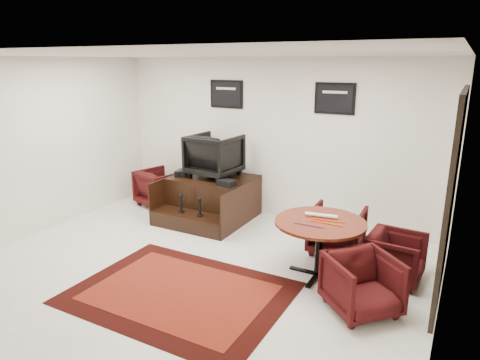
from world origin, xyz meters
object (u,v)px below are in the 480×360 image
table_chair_back (337,228)px  table_chair_window (396,255)px  meeting_table (320,228)px  shine_podium (211,199)px  shine_chair (214,153)px  armchair_side (160,186)px  table_chair_corner (362,282)px

table_chair_back → table_chair_window: table_chair_back is taller
meeting_table → table_chair_window: (0.90, 0.37, -0.33)m
meeting_table → table_chair_back: (0.00, 0.83, -0.29)m
shine_podium → shine_chair: bearing=90.0°
table_chair_window → meeting_table: bearing=116.3°
shine_podium → armchair_side: 1.25m
table_chair_back → shine_podium: bearing=-10.6°
table_chair_back → table_chair_window: 1.01m
meeting_table → table_chair_corner: bearing=-39.8°
armchair_side → meeting_table: armchair_side is taller
meeting_table → shine_podium: bearing=153.8°
shine_podium → table_chair_back: table_chair_back is taller
shine_chair → table_chair_window: shine_chair is taller
shine_podium → table_chair_back: (2.40, -0.35, 0.04)m
armchair_side → table_chair_corner: size_ratio=1.07×
shine_podium → table_chair_window: size_ratio=2.16×
armchair_side → table_chair_back: (3.64, -0.47, -0.01)m
armchair_side → table_chair_back: size_ratio=1.03×
shine_podium → armchair_side: (-1.24, 0.12, 0.05)m
shine_podium → table_chair_window: shine_podium is taller
meeting_table → table_chair_back: size_ratio=1.54×
table_chair_back → table_chair_window: (0.90, -0.46, -0.04)m
table_chair_corner → table_chair_back: bearing=70.2°
shine_podium → table_chair_back: 2.42m
shine_chair → table_chair_window: 3.53m
meeting_table → table_chair_corner: 0.95m
table_chair_window → shine_chair: bearing=77.7°
table_chair_window → table_chair_corner: (-0.21, -0.95, 0.02)m
shine_chair → meeting_table: shine_chair is taller
shine_chair → armchair_side: size_ratio=1.08×
armchair_side → meeting_table: (3.64, -1.30, 0.28)m
shine_podium → table_chair_corner: shine_podium is taller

